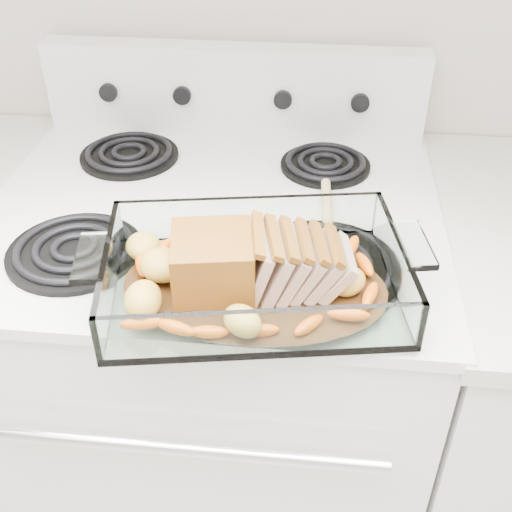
# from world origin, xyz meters

# --- Properties ---
(electric_range) EXTENTS (0.78, 0.70, 1.12)m
(electric_range) POSITION_xyz_m (0.00, 1.66, 0.48)
(electric_range) COLOR white
(electric_range) RESTS_ON ground
(baking_dish) EXTENTS (0.40, 0.27, 0.08)m
(baking_dish) POSITION_xyz_m (0.10, 1.42, 0.96)
(baking_dish) COLOR white
(baking_dish) RESTS_ON electric_range
(pork_roast) EXTENTS (0.25, 0.11, 0.09)m
(pork_roast) POSITION_xyz_m (0.08, 1.42, 0.99)
(pork_roast) COLOR #975B17
(pork_roast) RESTS_ON baking_dish
(roast_vegetables) EXTENTS (0.35, 0.19, 0.04)m
(roast_vegetables) POSITION_xyz_m (0.09, 1.46, 0.97)
(roast_vegetables) COLOR orange
(roast_vegetables) RESTS_ON baking_dish
(wooden_spoon) EXTENTS (0.06, 0.26, 0.02)m
(wooden_spoon) POSITION_xyz_m (0.21, 1.57, 0.95)
(wooden_spoon) COLOR beige
(wooden_spoon) RESTS_ON electric_range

